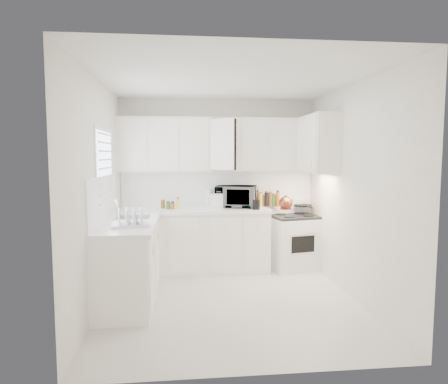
{
  "coord_description": "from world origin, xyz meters",
  "views": [
    {
      "loc": [
        -0.54,
        -4.53,
        1.75
      ],
      "look_at": [
        0.0,
        0.7,
        1.25
      ],
      "focal_mm": 31.57,
      "sensor_mm": 36.0,
      "label": 1
    }
  ],
  "objects": [
    {
      "name": "floor",
      "position": [
        0.0,
        0.0,
        0.0
      ],
      "size": [
        3.2,
        3.2,
        0.0
      ],
      "primitive_type": "plane",
      "color": "silver",
      "rests_on": "ground"
    },
    {
      "name": "rice_cooker",
      "position": [
        -0.01,
        1.39,
        1.07
      ],
      "size": [
        0.26,
        0.26,
        0.25
      ],
      "primitive_type": null,
      "rotation": [
        0.0,
        0.0,
        -0.05
      ],
      "color": "white",
      "rests_on": "countertop_back"
    },
    {
      "name": "sink",
      "position": [
        -1.19,
        0.55,
        1.07
      ],
      "size": [
        0.42,
        0.38,
        0.3
      ],
      "primitive_type": null,
      "color": "gray",
      "rests_on": "countertop_left"
    },
    {
      "name": "sauce_right_1",
      "position": [
        0.64,
        1.4,
        1.05
      ],
      "size": [
        0.06,
        0.06,
        0.19
      ],
      "primitive_type": "cylinder",
      "color": "yellow",
      "rests_on": "countertop_back"
    },
    {
      "name": "sauce_right_4",
      "position": [
        0.8,
        1.46,
        1.05
      ],
      "size": [
        0.06,
        0.06,
        0.19
      ],
      "primitive_type": "cylinder",
      "color": "brown",
      "rests_on": "countertop_back"
    },
    {
      "name": "spice_left_0",
      "position": [
        -0.85,
        1.42,
        1.02
      ],
      "size": [
        0.06,
        0.06,
        0.13
      ],
      "primitive_type": "cylinder",
      "color": "brown",
      "rests_on": "countertop_back"
    },
    {
      "name": "spice_left_1",
      "position": [
        -0.78,
        1.33,
        1.02
      ],
      "size": [
        0.06,
        0.06,
        0.13
      ],
      "primitive_type": "cylinder",
      "color": "#2F6D24",
      "rests_on": "countertop_back"
    },
    {
      "name": "stove",
      "position": [
        1.14,
        1.27,
        0.53
      ],
      "size": [
        0.79,
        0.69,
        1.06
      ],
      "primitive_type": null,
      "rotation": [
        0.0,
        0.0,
        0.2
      ],
      "color": "white",
      "rests_on": "floor"
    },
    {
      "name": "sauce_right_5",
      "position": [
        0.85,
        1.4,
        1.05
      ],
      "size": [
        0.06,
        0.06,
        0.19
      ],
      "primitive_type": "cylinder",
      "color": "#2F6D24",
      "rests_on": "countertop_back"
    },
    {
      "name": "spice_left_2",
      "position": [
        -0.7,
        1.42,
        1.02
      ],
      "size": [
        0.06,
        0.06,
        0.13
      ],
      "primitive_type": "cylinder",
      "color": "#B54E18",
      "rests_on": "countertop_back"
    },
    {
      "name": "window_blinds",
      "position": [
        -1.48,
        0.35,
        1.55
      ],
      "size": [
        0.06,
        0.96,
        1.06
      ],
      "primitive_type": null,
      "color": "white",
      "rests_on": "wall_left"
    },
    {
      "name": "ceiling",
      "position": [
        0.0,
        0.0,
        2.6
      ],
      "size": [
        3.2,
        3.2,
        0.0
      ],
      "primitive_type": "plane",
      "rotation": [
        3.14,
        0.0,
        0.0
      ],
      "color": "white",
      "rests_on": "ground"
    },
    {
      "name": "backsplash_left",
      "position": [
        -1.49,
        0.2,
        1.23
      ],
      "size": [
        0.02,
        1.6,
        0.55
      ],
      "primitive_type": "cube",
      "color": "white",
      "rests_on": "wall_left"
    },
    {
      "name": "lower_cabinets_left",
      "position": [
        -1.2,
        0.2,
        0.45
      ],
      "size": [
        0.6,
        1.6,
        0.9
      ],
      "primitive_type": null,
      "color": "white",
      "rests_on": "floor"
    },
    {
      "name": "paper_towel",
      "position": [
        -0.16,
        1.5,
        1.08
      ],
      "size": [
        0.12,
        0.12,
        0.27
      ],
      "primitive_type": "cylinder",
      "color": "white",
      "rests_on": "countertop_back"
    },
    {
      "name": "microwave",
      "position": [
        0.26,
        1.41,
        1.15
      ],
      "size": [
        0.66,
        0.49,
        0.4
      ],
      "primitive_type": "imported",
      "rotation": [
        0.0,
        0.0,
        -0.31
      ],
      "color": "gray",
      "rests_on": "countertop_back"
    },
    {
      "name": "sauce_right_6",
      "position": [
        0.91,
        1.46,
        1.05
      ],
      "size": [
        0.06,
        0.06,
        0.19
      ],
      "primitive_type": "cylinder",
      "color": "#B54E18",
      "rests_on": "countertop_back"
    },
    {
      "name": "lower_cabinets_back",
      "position": [
        -0.39,
        1.3,
        0.45
      ],
      "size": [
        2.22,
        0.6,
        0.9
      ],
      "primitive_type": null,
      "color": "white",
      "rests_on": "floor"
    },
    {
      "name": "wall_right",
      "position": [
        1.5,
        0.0,
        1.3
      ],
      "size": [
        0.0,
        3.2,
        3.2
      ],
      "primitive_type": "plane",
      "rotation": [
        1.57,
        0.0,
        -1.57
      ],
      "color": "white",
      "rests_on": "ground"
    },
    {
      "name": "countertop_left",
      "position": [
        -1.19,
        0.2,
        0.93
      ],
      "size": [
        0.64,
        1.62,
        0.05
      ],
      "primitive_type": "cube",
      "color": "white",
      "rests_on": "lower_cabinets_left"
    },
    {
      "name": "wall_left",
      "position": [
        -1.5,
        0.0,
        1.3
      ],
      "size": [
        0.0,
        3.2,
        3.2
      ],
      "primitive_type": "plane",
      "rotation": [
        1.57,
        0.0,
        1.57
      ],
      "color": "white",
      "rests_on": "ground"
    },
    {
      "name": "spice_left_3",
      "position": [
        -0.62,
        1.33,
        1.02
      ],
      "size": [
        0.06,
        0.06,
        0.13
      ],
      "primitive_type": "cylinder",
      "color": "yellow",
      "rests_on": "countertop_back"
    },
    {
      "name": "utensil_crock",
      "position": [
        0.52,
        1.1,
        1.12
      ],
      "size": [
        0.12,
        0.12,
        0.35
      ],
      "primitive_type": null,
      "rotation": [
        0.0,
        0.0,
        -0.01
      ],
      "color": "black",
      "rests_on": "countertop_back"
    },
    {
      "name": "wall_front",
      "position": [
        0.0,
        -1.6,
        1.3
      ],
      "size": [
        3.0,
        0.0,
        3.0
      ],
      "primitive_type": "plane",
      "rotation": [
        -1.57,
        0.0,
        0.0
      ],
      "color": "white",
      "rests_on": "ground"
    },
    {
      "name": "upper_cabinets_back",
      "position": [
        0.0,
        1.44,
        1.5
      ],
      "size": [
        3.0,
        0.33,
        0.8
      ],
      "primitive_type": null,
      "color": "white",
      "rests_on": "wall_back"
    },
    {
      "name": "backsplash_back",
      "position": [
        0.0,
        1.59,
        1.23
      ],
      "size": [
        2.98,
        0.02,
        0.55
      ],
      "primitive_type": "cube",
      "color": "white",
      "rests_on": "wall_back"
    },
    {
      "name": "countertop_back",
      "position": [
        -0.39,
        1.29,
        0.93
      ],
      "size": [
        2.24,
        0.64,
        0.05
      ],
      "primitive_type": "cube",
      "color": "white",
      "rests_on": "lower_cabinets_back"
    },
    {
      "name": "tea_kettle",
      "position": [
        0.96,
        1.11,
        1.05
      ],
      "size": [
        0.28,
        0.25,
        0.23
      ],
      "primitive_type": null,
      "rotation": [
        0.0,
        0.0,
        0.18
      ],
      "color": "maroon",
      "rests_on": "stove"
    },
    {
      "name": "frying_pan",
      "position": [
        1.32,
        1.43,
        0.97
      ],
      "size": [
        0.34,
        0.5,
        0.04
      ],
      "primitive_type": null,
      "rotation": [
        0.0,
        0.0,
        0.14
      ],
      "color": "black",
      "rests_on": "stove"
    },
    {
      "name": "sauce_right_3",
      "position": [
        0.74,
        1.4,
        1.05
      ],
      "size": [
        0.06,
        0.06,
        0.19
      ],
      "primitive_type": "cylinder",
      "color": "black",
      "rests_on": "countertop_back"
    },
    {
      "name": "wall_back",
      "position": [
        0.0,
        1.6,
        1.3
      ],
      "size": [
        3.0,
        0.0,
        3.0
      ],
      "primitive_type": "plane",
      "rotation": [
        1.57,
        0.0,
        0.0
      ],
      "color": "white",
      "rests_on": "ground"
    },
    {
      "name": "sauce_right_2",
      "position": [
        0.69,
        1.46,
        1.05
      ],
      "size": [
        0.06,
        0.06,
        0.19
      ],
      "primitive_type": "cylinder",
      "color": "brown",
      "rests_on": "countertop_back"
    },
    {
      "name": "sauce_right_0",
      "position": [
        0.58,
        1.46,
        1.05
      ],
      "size": [
        0.06,
        0.06,
        0.19
      ],
      "primitive_type": "cylinder",
      "color": "#B54E18",
      "rests_on": "countertop_back"
    },
    {
      "name": "upper_cabinets_right",
      "position": [
        1.33,
        0.82,
        1.5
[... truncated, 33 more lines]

